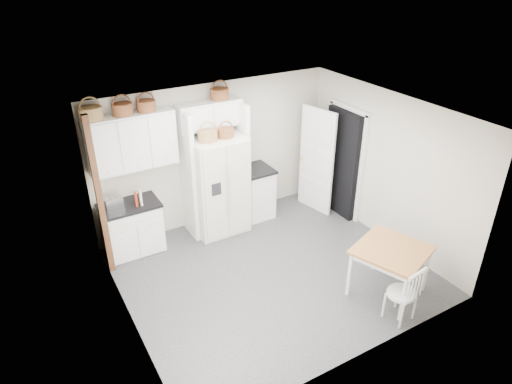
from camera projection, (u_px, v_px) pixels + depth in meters
floor at (272, 272)px, 7.31m from camera, size 4.50×4.50×0.00m
ceiling at (275, 116)px, 6.09m from camera, size 4.50×4.50×0.00m
wall_back at (215, 154)px, 8.22m from camera, size 4.50×0.00×4.50m
wall_left at (121, 245)px, 5.70m from camera, size 0.00×4.00×4.00m
wall_right at (386, 168)px, 7.69m from camera, size 0.00×4.00×4.00m
refrigerator at (218, 185)px, 8.04m from camera, size 0.93×0.75×1.80m
base_cab_left at (132, 229)px, 7.65m from camera, size 0.92×0.58×0.85m
base_cab_right at (256, 193)px, 8.68m from camera, size 0.53×0.64×0.94m
dining_table at (388, 271)px, 6.69m from camera, size 1.21×1.21×0.79m
windsor_chair at (402, 293)px, 6.20m from camera, size 0.47×0.44×0.86m
counter_left at (129, 205)px, 7.44m from camera, size 0.96×0.62×0.04m
counter_right at (255, 169)px, 8.45m from camera, size 0.58×0.68×0.04m
toaster at (114, 203)px, 7.28m from camera, size 0.29×0.18×0.19m
cookbook_red at (136, 199)px, 7.37m from camera, size 0.06×0.15×0.22m
cookbook_cream at (140, 197)px, 7.39m from camera, size 0.06×0.17×0.25m
basket_upper_a at (91, 114)px, 6.66m from camera, size 0.34×0.34×0.19m
basket_upper_b at (123, 109)px, 6.87m from camera, size 0.31×0.31×0.18m
basket_upper_c at (146, 106)px, 7.03m from camera, size 0.29×0.29×0.17m
basket_bridge_b at (220, 94)px, 7.58m from camera, size 0.32×0.32×0.18m
basket_fridge_a at (208, 136)px, 7.42m from camera, size 0.33×0.33×0.18m
basket_fridge_b at (226, 133)px, 7.57m from camera, size 0.28×0.28×0.15m
upper_cabinet at (131, 142)px, 7.15m from camera, size 1.40×0.34×0.90m
bridge_cabinet at (209, 114)px, 7.64m from camera, size 1.12×0.34×0.45m
fridge_panel_left at (188, 176)px, 7.77m from camera, size 0.08×0.60×2.30m
fridge_panel_right at (240, 164)px, 8.22m from camera, size 0.08×0.60×2.30m
trim_post at (100, 199)px, 6.75m from camera, size 0.09×0.09×2.60m
doorway_void at (343, 163)px, 8.54m from camera, size 0.18×0.85×2.05m
door_slab at (316, 161)px, 8.64m from camera, size 0.21×0.79×2.05m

